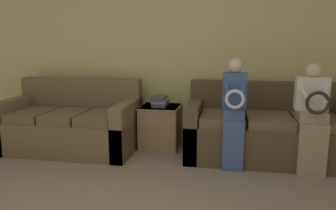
{
  "coord_description": "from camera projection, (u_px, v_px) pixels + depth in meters",
  "views": [
    {
      "loc": [
        0.84,
        -1.58,
        1.38
      ],
      "look_at": [
        0.23,
        1.71,
        0.75
      ],
      "focal_mm": 35.0,
      "sensor_mm": 36.0,
      "label": 1
    }
  ],
  "objects": [
    {
      "name": "wall_back",
      "position": [
        167.0,
        51.0,
        4.48
      ],
      "size": [
        7.89,
        0.06,
        2.55
      ],
      "color": "#DBCC7F",
      "rests_on": "ground_plane"
    },
    {
      "name": "couch_main",
      "position": [
        267.0,
        131.0,
        3.96
      ],
      "size": [
        1.92,
        0.9,
        0.9
      ],
      "color": "brown",
      "rests_on": "ground_plane"
    },
    {
      "name": "couch_side",
      "position": [
        72.0,
        125.0,
        4.31
      ],
      "size": [
        1.7,
        0.91,
        0.9
      ],
      "color": "brown",
      "rests_on": "ground_plane"
    },
    {
      "name": "child_left_seated",
      "position": [
        234.0,
        108.0,
        3.61
      ],
      "size": [
        0.27,
        0.37,
        1.22
      ],
      "color": "#475B8E",
      "rests_on": "ground_plane"
    },
    {
      "name": "child_right_seated",
      "position": [
        312.0,
        114.0,
        3.47
      ],
      "size": [
        0.34,
        0.37,
        1.18
      ],
      "color": "tan",
      "rests_on": "ground_plane"
    },
    {
      "name": "side_shelf",
      "position": [
        160.0,
        126.0,
        4.37
      ],
      "size": [
        0.52,
        0.52,
        0.56
      ],
      "color": "#9E7A51",
      "rests_on": "ground_plane"
    },
    {
      "name": "book_stack",
      "position": [
        160.0,
        101.0,
        4.31
      ],
      "size": [
        0.2,
        0.3,
        0.13
      ],
      "color": "#4C4C56",
      "rests_on": "side_shelf"
    }
  ]
}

